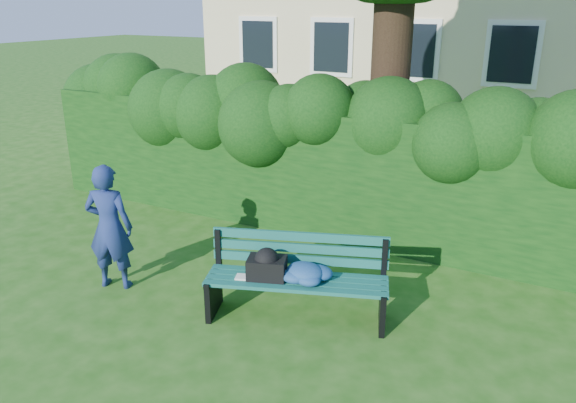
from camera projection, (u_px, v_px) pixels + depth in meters
The scene contains 4 objects.
ground at pixel (264, 293), 6.57m from camera, with size 80.00×80.00×0.00m, color #1D5511.
hedge at pixel (340, 172), 8.09m from camera, with size 10.00×1.00×1.80m.
park_bench at pixel (294, 275), 5.92m from camera, with size 1.98×1.16×0.89m.
man_reading at pixel (109, 227), 6.49m from camera, with size 0.55×0.36×1.51m, color navy.
Camera 1 is at (2.98, -5.01, 3.22)m, focal length 35.00 mm.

